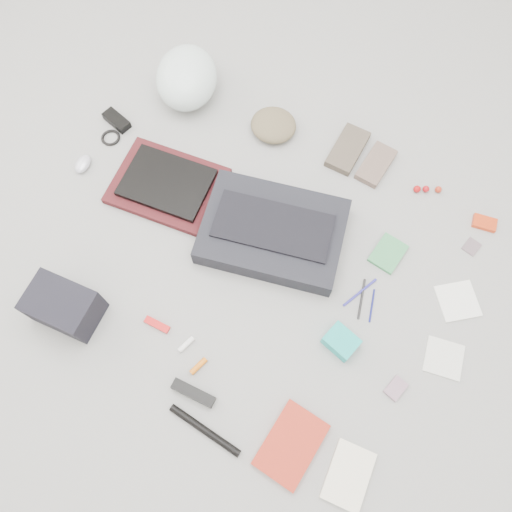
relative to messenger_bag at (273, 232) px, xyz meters
The scene contains 33 objects.
ground_plane 0.12m from the messenger_bag, 93.34° to the right, with size 4.00×4.00×0.00m, color gray.
messenger_bag is the anchor object (origin of this frame).
bag_flap 0.05m from the messenger_bag, 90.00° to the right, with size 0.41×0.19×0.01m, color black.
laptop_sleeve 0.44m from the messenger_bag, behind, with size 0.40×0.30×0.03m, color #481418.
laptop 0.44m from the messenger_bag, behind, with size 0.32×0.23×0.02m, color black.
bike_helmet 0.73m from the messenger_bag, 145.32° to the left, with size 0.24×0.30×0.18m, color white.
beanie 0.47m from the messenger_bag, 116.97° to the left, with size 0.18×0.17×0.06m, color brown.
mitten_left 0.47m from the messenger_bag, 78.96° to the left, with size 0.10×0.21×0.03m, color brown.
mitten_right 0.50m from the messenger_bag, 64.56° to the left, with size 0.09×0.18×0.03m, color #715B50.
power_brick 0.80m from the messenger_bag, 168.94° to the left, with size 0.12×0.05×0.03m, color black.
cable_coil 0.77m from the messenger_bag, behind, with size 0.08×0.08×0.01m, color black.
mouse 0.79m from the messenger_bag, behind, with size 0.05×0.09×0.03m, color silver.
camera_bag 0.75m from the messenger_bag, 129.57° to the right, with size 0.22×0.15×0.14m, color black.
multitool 0.52m from the messenger_bag, 111.94° to the right, with size 0.09×0.03×0.01m, color red.
toiletry_tube_white 0.50m from the messenger_bag, 98.17° to the right, with size 0.02×0.02×0.06m, color white.
toiletry_tube_orange 0.53m from the messenger_bag, 89.75° to the right, with size 0.02×0.02×0.07m, color orange.
u_lock 0.62m from the messenger_bag, 86.98° to the right, with size 0.15×0.04×0.03m, color black.
bike_pump 0.71m from the messenger_bag, 80.06° to the right, with size 0.02×0.02×0.26m, color black.
book_red 0.71m from the messenger_bag, 58.04° to the right, with size 0.15×0.23×0.02m, color red.
book_white 0.83m from the messenger_bag, 46.55° to the right, with size 0.12×0.18×0.02m, color silver.
notepad 0.42m from the messenger_bag, 18.40° to the left, with size 0.10×0.13×0.02m, color #39864E.
pen_blue 0.37m from the messenger_bag, ahead, with size 0.01×0.01×0.15m, color navy.
pen_black 0.39m from the messenger_bag, 10.06° to the right, with size 0.01×0.01×0.15m, color black.
pen_navy 0.43m from the messenger_bag, ahead, with size 0.01×0.01×0.12m, color navy.
accordion_wallet 0.45m from the messenger_bag, 32.58° to the right, with size 0.10×0.08×0.05m, color #12ADA6.
card_deck 0.67m from the messenger_bag, 26.10° to the right, with size 0.05×0.07×0.01m, color gray.
napkin_top 0.68m from the messenger_bag, ahead, with size 0.13×0.13×0.01m, color white.
napkin_bottom 0.72m from the messenger_bag, 10.29° to the right, with size 0.12×0.12×0.01m, color silver.
lollipop_a 0.58m from the messenger_bag, 47.17° to the left, with size 0.03×0.03×0.03m, color #AF0D0F.
lollipop_b 0.61m from the messenger_bag, 46.22° to the left, with size 0.03×0.03×0.03m, color #A91016.
lollipop_c 0.66m from the messenger_bag, 44.77° to the left, with size 0.03×0.03×0.03m, color #A72A15.
altoids_tin 0.78m from the messenger_bag, 31.74° to the left, with size 0.08×0.05×0.02m, color red.
stamp_sheet 0.72m from the messenger_bag, 24.73° to the left, with size 0.05×0.06×0.00m, color slate.
Camera 1 is at (0.31, -0.58, 1.65)m, focal length 35.00 mm.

